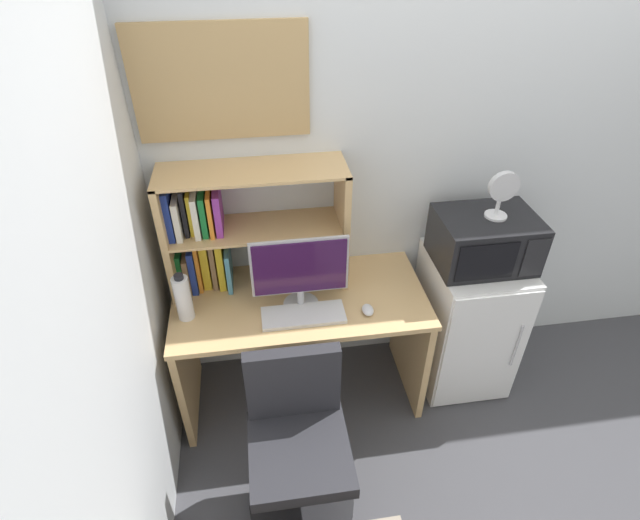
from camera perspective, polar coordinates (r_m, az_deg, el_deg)
The scene contains 13 objects.
wall_back at distance 2.90m, azimuth 23.59°, elevation 11.36°, with size 6.40×0.04×2.60m, color silver.
wall_left at distance 1.36m, azimuth -30.21°, elevation -24.12°, with size 0.04×4.40×2.60m, color silver.
desk at distance 2.67m, azimuth -2.24°, elevation -7.96°, with size 1.29×0.63×0.74m.
hutch_bookshelf at distance 2.47m, azimuth -10.74°, elevation 3.53°, with size 0.89×0.29×0.65m.
monitor at distance 2.34m, azimuth -2.34°, elevation -1.27°, with size 0.47×0.18×0.40m.
keyboard at distance 2.41m, azimuth -1.94°, elevation -6.42°, with size 0.41×0.16×0.02m, color silver.
computer_mouse at distance 2.43m, azimuth 5.56°, elevation -5.78°, with size 0.06×0.08×0.03m, color silver.
water_bottle at distance 2.42m, azimuth -15.59°, elevation -4.23°, with size 0.08×0.08×0.26m.
mini_fridge at distance 2.98m, azimuth 16.53°, elevation -6.71°, with size 0.48×0.54×0.84m.
microwave at distance 2.65m, azimuth 18.54°, elevation 2.22°, with size 0.49×0.37×0.27m.
desk_fan at distance 2.52m, azimuth 20.37°, elevation 7.37°, with size 0.15×0.11×0.25m.
desk_chair at distance 2.38m, azimuth -2.50°, elevation -21.14°, with size 0.50×0.50×0.86m.
wall_corkboard at distance 2.30m, azimuth -11.39°, elevation 19.47°, with size 0.77×0.02×0.50m, color tan.
Camera 1 is at (-1.08, -2.22, 2.38)m, focal length 27.60 mm.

